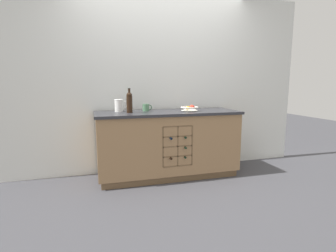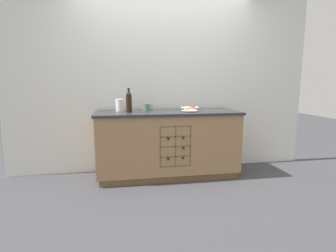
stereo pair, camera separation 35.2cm
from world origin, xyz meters
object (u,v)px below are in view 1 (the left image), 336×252
Objects in this scene: fruit_bowl at (190,108)px; standing_wine_bottle at (129,102)px; white_pitcher at (119,105)px; ceramic_mug at (146,107)px.

standing_wine_bottle reaches higher than fruit_bowl.
ceramic_mug is (0.36, -0.03, -0.04)m from white_pitcher.
standing_wine_bottle is (-0.24, -0.15, 0.09)m from ceramic_mug.
fruit_bowl is 0.78× the size of standing_wine_bottle.
standing_wine_bottle reaches higher than white_pitcher.
fruit_bowl is 0.81m from standing_wine_bottle.
white_pitcher is 0.22m from standing_wine_bottle.
ceramic_mug is at bearing 31.37° from standing_wine_bottle.
white_pitcher is 0.36m from ceramic_mug.
standing_wine_bottle is at bearing 177.94° from fruit_bowl.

